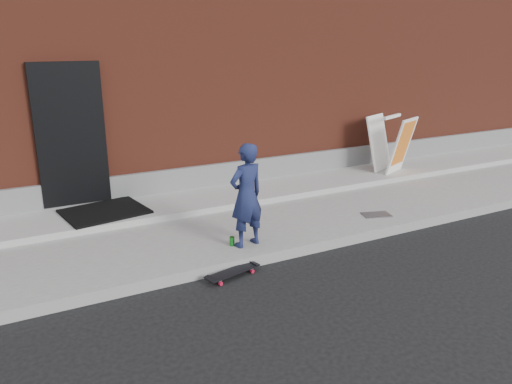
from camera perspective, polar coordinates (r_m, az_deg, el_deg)
ground at (r=6.99m, az=6.29°, el=-7.08°), size 80.00×80.00×0.00m
sidewalk at (r=8.15m, az=0.46°, el=-2.80°), size 20.00×3.00×0.15m
apron at (r=8.87m, az=-2.27°, el=-0.28°), size 20.00×1.20×0.10m
building at (r=12.78m, az=-11.61°, el=15.21°), size 20.00×8.10×5.00m
child at (r=6.62m, az=-1.10°, el=-0.41°), size 0.57×0.44×1.42m
skateboard at (r=6.30m, az=-2.67°, el=-9.12°), size 0.75×0.35×0.08m
pizza_sign at (r=10.49m, az=15.21°, el=5.37°), size 0.94×1.01×1.14m
soda_can at (r=6.82m, az=-2.75°, el=-5.65°), size 0.08×0.08×0.13m
doormat at (r=8.15m, az=-16.93°, el=-2.14°), size 1.35×1.16×0.03m
utility_plate at (r=8.21m, az=13.60°, el=-2.54°), size 0.50×0.39×0.01m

